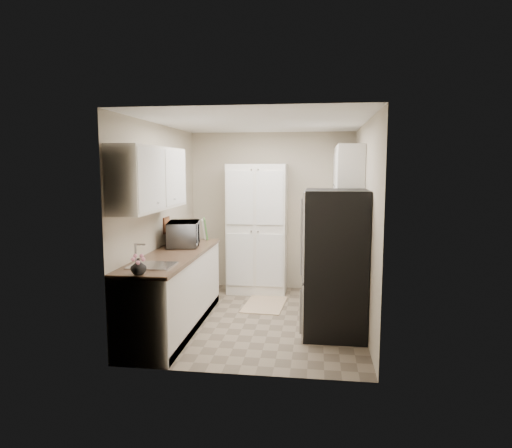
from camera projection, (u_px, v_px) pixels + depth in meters
name	position (u px, v px, depth m)	size (l,w,h in m)	color
ground	(259.00, 319.00, 5.90)	(3.20, 3.20, 0.00)	#7A6B56
room_shell	(258.00, 194.00, 5.69)	(2.64, 3.24, 2.52)	beige
pantry_cabinet	(257.00, 229.00, 7.10)	(0.90, 0.55, 2.00)	silver
base_cabinet_left	(174.00, 292.00, 5.55)	(0.60, 2.30, 0.88)	silver
countertop_left	(174.00, 255.00, 5.50)	(0.63, 2.33, 0.04)	brown
base_cabinet_right	(334.00, 268.00, 6.89)	(0.60, 0.80, 0.88)	silver
countertop_right	(335.00, 238.00, 6.83)	(0.63, 0.83, 0.04)	brown
electric_range	(335.00, 278.00, 6.10)	(0.71, 0.78, 1.13)	#B7B7BC
refrigerator	(335.00, 263.00, 5.27)	(0.70, 0.72, 1.70)	#B7B7BC
microwave	(184.00, 234.00, 6.01)	(0.58, 0.39, 0.32)	#A2A3A6
wine_bottle	(191.00, 232.00, 6.33)	(0.07, 0.07, 0.28)	black
flower_vase	(138.00, 266.00, 4.41)	(0.15, 0.15, 0.16)	white
cutting_board	(206.00, 229.00, 6.57)	(0.02, 0.24, 0.30)	#559643
toaster_oven	(339.00, 227.00, 6.93)	(0.34, 0.43, 0.25)	#ACACB1
fruit_basket	(341.00, 215.00, 6.90)	(0.29, 0.29, 0.12)	#DA9000
kitchen_mat	(265.00, 304.00, 6.51)	(0.55, 0.87, 0.01)	#CBAC86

